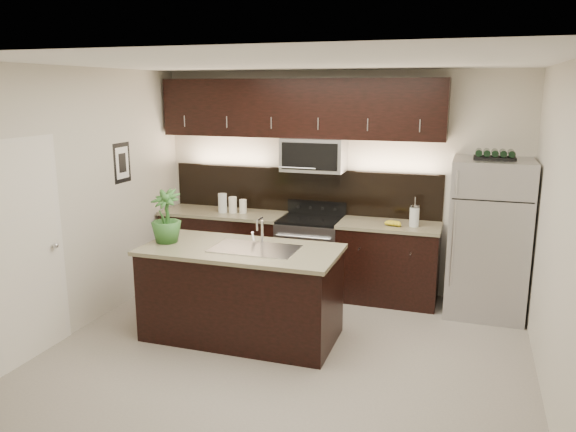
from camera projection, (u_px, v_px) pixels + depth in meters
The scene contains 12 objects.
ground at pixel (287, 352), 5.41m from camera, with size 4.50×4.50×0.00m, color gray.
room_walls at pixel (274, 178), 5.04m from camera, with size 4.52×4.02×2.71m.
counter_run at pixel (295, 253), 7.02m from camera, with size 3.51×0.65×0.94m.
upper_fixtures at pixel (301, 118), 6.77m from camera, with size 3.49×0.40×1.66m.
island at pixel (242, 292), 5.66m from camera, with size 1.96×0.96×0.94m.
sink_faucet at pixel (255, 247), 5.52m from camera, with size 0.84×0.50×0.28m.
refrigerator at pixel (488, 238), 6.19m from camera, with size 0.84×0.76×1.74m, color #B2B2B7.
wine_rack at pixel (495, 155), 5.98m from camera, with size 0.43×0.27×0.10m.
plant at pixel (166, 216), 5.70m from camera, with size 0.31×0.31×0.55m, color #2F6428.
canisters at pixel (230, 204), 7.11m from camera, with size 0.36×0.15×0.24m.
french_press at pixel (414, 216), 6.40m from camera, with size 0.11×0.11×0.33m.
bananas at pixel (389, 222), 6.48m from camera, with size 0.20×0.15×0.06m, color gold.
Camera 1 is at (1.56, -4.74, 2.48)m, focal length 35.00 mm.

